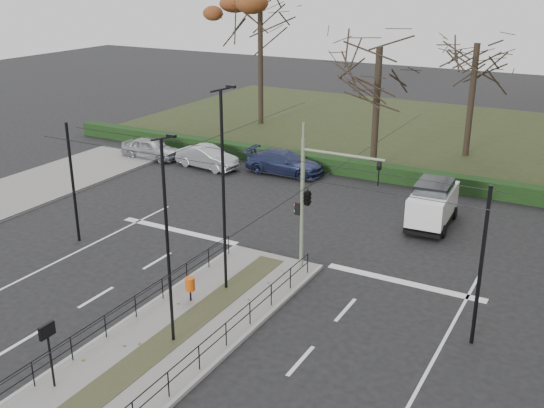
# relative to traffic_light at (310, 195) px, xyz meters

# --- Properties ---
(ground) EXTENTS (140.00, 140.00, 0.00)m
(ground) POSITION_rel_traffic_light_xyz_m (-1.83, -4.50, -3.56)
(ground) COLOR black
(ground) RESTS_ON ground
(median_island) EXTENTS (4.40, 15.00, 0.14)m
(median_island) POSITION_rel_traffic_light_xyz_m (-1.83, -7.00, -3.49)
(median_island) COLOR slate
(median_island) RESTS_ON ground
(park) EXTENTS (38.00, 26.00, 0.10)m
(park) POSITION_rel_traffic_light_xyz_m (-7.83, 27.50, -3.51)
(park) COLOR #232E17
(park) RESTS_ON ground
(hedge) EXTENTS (38.00, 1.00, 1.00)m
(hedge) POSITION_rel_traffic_light_xyz_m (-7.83, 14.10, -3.06)
(hedge) COLOR black
(hedge) RESTS_ON ground
(median_railing) EXTENTS (4.14, 13.24, 0.92)m
(median_railing) POSITION_rel_traffic_light_xyz_m (-1.83, -7.10, -2.58)
(median_railing) COLOR black
(median_railing) RESTS_ON median_island
(catenary) EXTENTS (20.00, 34.00, 6.00)m
(catenary) POSITION_rel_traffic_light_xyz_m (-1.83, -2.88, -0.14)
(catenary) COLOR black
(catenary) RESTS_ON ground
(traffic_light) EXTENTS (3.99, 2.26, 5.87)m
(traffic_light) POSITION_rel_traffic_light_xyz_m (0.00, 0.00, 0.00)
(traffic_light) COLOR slate
(traffic_light) RESTS_ON median_island
(litter_bin) EXTENTS (0.39, 0.39, 1.01)m
(litter_bin) POSITION_rel_traffic_light_xyz_m (-2.81, -5.04, -2.70)
(litter_bin) COLOR black
(litter_bin) RESTS_ON median_island
(info_panel) EXTENTS (0.13, 0.59, 2.26)m
(info_panel) POSITION_rel_traffic_light_xyz_m (-3.34, -11.74, -1.64)
(info_panel) COLOR black
(info_panel) RESTS_ON median_island
(streetlamp_median_near) EXTENTS (0.64, 0.13, 7.64)m
(streetlamp_median_near) POSITION_rel_traffic_light_xyz_m (-1.62, -7.73, 0.46)
(streetlamp_median_near) COLOR black
(streetlamp_median_near) RESTS_ON median_island
(streetlamp_median_far) EXTENTS (0.71, 0.15, 8.51)m
(streetlamp_median_far) POSITION_rel_traffic_light_xyz_m (-2.14, -3.42, 0.91)
(streetlamp_median_far) COLOR black
(streetlamp_median_far) RESTS_ON median_island
(parked_car_first) EXTENTS (4.49, 1.97, 1.51)m
(parked_car_first) POSITION_rel_traffic_light_xyz_m (-17.63, 10.84, -2.81)
(parked_car_first) COLOR #A0A3A8
(parked_car_first) RESTS_ON ground
(parked_car_second) EXTENTS (4.69, 2.08, 1.50)m
(parked_car_second) POSITION_rel_traffic_light_xyz_m (-12.85, 10.89, -2.81)
(parked_car_second) COLOR #A0A3A8
(parked_car_second) RESTS_ON ground
(parked_car_third) EXTENTS (5.38, 2.32, 1.54)m
(parked_car_third) POSITION_rel_traffic_light_xyz_m (-7.62, 12.25, -2.79)
(parked_car_third) COLOR #21294D
(parked_car_third) RESTS_ON ground
(white_van) EXTENTS (2.25, 4.56, 2.39)m
(white_van) POSITION_rel_traffic_light_xyz_m (3.35, 7.98, -2.31)
(white_van) COLOR silver
(white_van) RESTS_ON ground
(rust_tree) EXTENTS (8.25, 8.25, 13.52)m
(rust_tree) POSITION_rel_traffic_light_xyz_m (-16.12, 23.92, 6.80)
(rust_tree) COLOR black
(rust_tree) RESTS_ON park
(bare_tree_center) EXTENTS (6.26, 6.26, 10.49)m
(bare_tree_center) POSITION_rel_traffic_light_xyz_m (1.88, 22.24, 3.85)
(bare_tree_center) COLOR black
(bare_tree_center) RESTS_ON park
(bare_tree_near) EXTENTS (6.70, 6.70, 10.66)m
(bare_tree_near) POSITION_rel_traffic_light_xyz_m (-2.81, 15.84, 3.97)
(bare_tree_near) COLOR black
(bare_tree_near) RESTS_ON park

